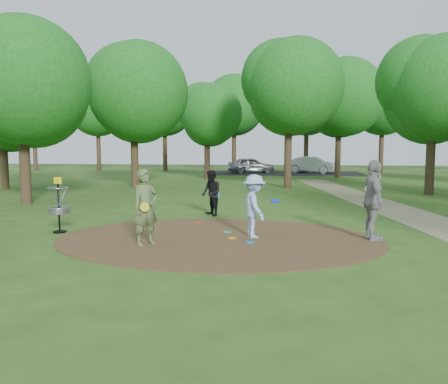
# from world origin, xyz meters

# --- Properties ---
(ground) EXTENTS (100.00, 100.00, 0.00)m
(ground) POSITION_xyz_m (0.00, 0.00, 0.00)
(ground) COLOR #2D5119
(ground) RESTS_ON ground
(dirt_clearing) EXTENTS (8.40, 8.40, 0.02)m
(dirt_clearing) POSITION_xyz_m (0.00, 0.00, 0.01)
(dirt_clearing) COLOR #47301C
(dirt_clearing) RESTS_ON ground
(parking_lot) EXTENTS (14.00, 8.00, 0.01)m
(parking_lot) POSITION_xyz_m (2.00, 30.00, 0.00)
(parking_lot) COLOR black
(parking_lot) RESTS_ON ground
(player_observer_with_disc) EXTENTS (0.76, 0.80, 1.84)m
(player_observer_with_disc) POSITION_xyz_m (-1.62, -0.94, 0.92)
(player_observer_with_disc) COLOR #54673B
(player_observer_with_disc) RESTS_ON ground
(player_throwing_with_disc) EXTENTS (1.16, 1.23, 1.66)m
(player_throwing_with_disc) POSITION_xyz_m (0.91, 0.28, 0.83)
(player_throwing_with_disc) COLOR #9BBBE8
(player_throwing_with_disc) RESTS_ON ground
(player_walking_with_disc) EXTENTS (0.93, 0.97, 1.59)m
(player_walking_with_disc) POSITION_xyz_m (-0.78, 3.81, 0.79)
(player_walking_with_disc) COLOR black
(player_walking_with_disc) RESTS_ON ground
(player_waiting_with_disc) EXTENTS (0.61, 1.24, 2.05)m
(player_waiting_with_disc) POSITION_xyz_m (3.91, 0.32, 1.02)
(player_waiting_with_disc) COLOR gray
(player_waiting_with_disc) RESTS_ON ground
(disc_ground_cyan) EXTENTS (0.22, 0.22, 0.02)m
(disc_ground_cyan) POSITION_xyz_m (0.15, 0.81, 0.03)
(disc_ground_cyan) COLOR #17A4BA
(disc_ground_cyan) RESTS_ON dirt_clearing
(disc_ground_blue) EXTENTS (0.22, 0.22, 0.02)m
(disc_ground_blue) POSITION_xyz_m (0.86, -0.44, 0.03)
(disc_ground_blue) COLOR blue
(disc_ground_blue) RESTS_ON dirt_clearing
(disc_ground_red) EXTENTS (0.22, 0.22, 0.02)m
(disc_ground_red) POSITION_xyz_m (-0.95, 2.19, 0.03)
(disc_ground_red) COLOR red
(disc_ground_red) RESTS_ON dirt_clearing
(car_left) EXTENTS (4.64, 2.84, 1.48)m
(car_left) POSITION_xyz_m (-1.15, 29.81, 0.74)
(car_left) COLOR #95969C
(car_left) RESTS_ON ground
(car_right) EXTENTS (4.94, 3.45, 1.55)m
(car_right) POSITION_xyz_m (4.52, 30.32, 0.77)
(car_right) COLOR #B8BCC0
(car_right) RESTS_ON ground
(disc_ground_orange) EXTENTS (0.22, 0.22, 0.02)m
(disc_ground_orange) POSITION_xyz_m (0.36, 0.03, 0.03)
(disc_ground_orange) COLOR orange
(disc_ground_orange) RESTS_ON dirt_clearing
(disc_golf_basket) EXTENTS (0.63, 0.63, 1.54)m
(disc_golf_basket) POSITION_xyz_m (-4.50, 0.30, 0.87)
(disc_golf_basket) COLOR black
(disc_golf_basket) RESTS_ON ground
(tree_ring) EXTENTS (37.23, 45.82, 9.01)m
(tree_ring) POSITION_xyz_m (1.81, 7.52, 5.20)
(tree_ring) COLOR #332316
(tree_ring) RESTS_ON ground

